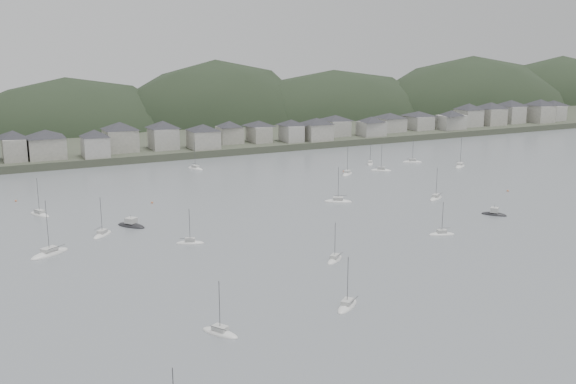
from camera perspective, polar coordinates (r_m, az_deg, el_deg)
ground at (r=128.23m, az=15.13°, el=-9.44°), size 900.00×900.00×0.00m
far_shore_land at (r=394.03m, az=-14.30°, el=5.85°), size 900.00×250.00×3.00m
forested_ridge at (r=372.10m, az=-12.63°, el=3.54°), size 851.55×103.94×102.57m
waterfront_town at (r=303.68m, az=-0.43°, el=5.58°), size 451.48×28.46×12.92m
sailboat_lead at (r=250.13m, az=8.11°, el=1.87°), size 7.85×6.64×10.77m
moored_fleet at (r=176.20m, az=-5.34°, el=-2.78°), size 255.76×170.33×13.77m
motor_launch_near at (r=193.94m, az=17.50°, el=-1.83°), size 6.34×7.03×3.69m
motor_launch_far at (r=178.61m, az=-13.49°, el=-2.84°), size 7.69×8.96×4.08m
mooring_buoys at (r=181.14m, az=-1.60°, el=-2.30°), size 160.91×142.44×0.70m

